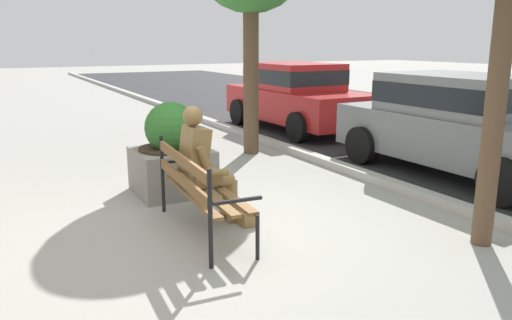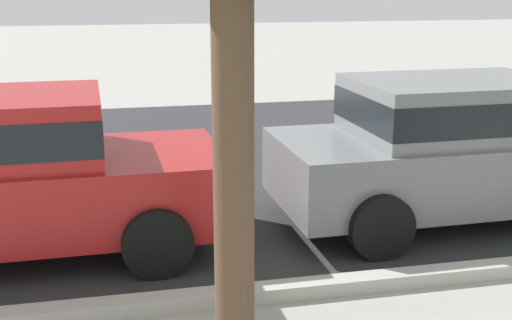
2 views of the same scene
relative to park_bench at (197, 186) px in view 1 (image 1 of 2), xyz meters
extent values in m
plane|color=#9E9B93|center=(-0.06, 0.20, -0.54)|extent=(80.00, 80.00, 0.00)
cube|color=#B2AFA8|center=(-0.06, 3.10, -0.48)|extent=(60.00, 0.20, 0.12)
cube|color=brown|center=(0.00, -0.07, -0.09)|extent=(1.70, 0.22, 0.04)
cube|color=brown|center=(0.01, 0.11, -0.09)|extent=(1.70, 0.22, 0.04)
cube|color=brown|center=(0.02, 0.29, -0.09)|extent=(1.70, 0.22, 0.04)
cube|color=brown|center=(-0.01, -0.16, 0.08)|extent=(1.70, 0.15, 0.11)
cube|color=brown|center=(-0.01, -0.16, 0.30)|extent=(1.70, 0.15, 0.11)
cylinder|color=black|center=(-0.86, 0.37, -0.32)|extent=(0.04, 0.04, 0.45)
cylinder|color=black|center=(-0.89, -0.10, -0.07)|extent=(0.04, 0.04, 0.95)
cube|color=black|center=(-0.87, 0.17, 0.08)|extent=(0.07, 0.48, 0.03)
cylinder|color=black|center=(0.90, 0.25, -0.32)|extent=(0.04, 0.04, 0.45)
cylinder|color=black|center=(0.87, -0.22, -0.07)|extent=(0.04, 0.04, 0.95)
cube|color=black|center=(0.89, 0.05, 0.08)|extent=(0.07, 0.48, 0.03)
cube|color=olive|center=(-0.23, 0.17, 0.02)|extent=(0.34, 0.32, 0.16)
cube|color=olive|center=(-0.23, 0.07, 0.34)|extent=(0.36, 0.30, 0.55)
sphere|color=olive|center=(-0.23, 0.06, 0.72)|extent=(0.22, 0.22, 0.22)
cylinder|color=olive|center=(-0.45, 0.09, 0.29)|extent=(0.09, 0.18, 0.29)
cylinder|color=olive|center=(-0.47, 0.23, 0.12)|extent=(0.08, 0.27, 0.10)
cylinder|color=olive|center=(-0.01, 0.09, 0.29)|extent=(0.09, 0.18, 0.29)
cylinder|color=olive|center=(-0.01, 0.23, 0.12)|extent=(0.08, 0.27, 0.10)
cylinder|color=olive|center=(-0.33, 0.31, -0.02)|extent=(0.13, 0.37, 0.14)
cylinder|color=olive|center=(-0.33, 0.49, -0.29)|extent=(0.11, 0.11, 0.50)
cube|color=olive|center=(-0.33, 0.55, -0.51)|extent=(0.11, 0.24, 0.07)
cylinder|color=olive|center=(-0.15, 0.31, -0.02)|extent=(0.13, 0.37, 0.14)
cylinder|color=olive|center=(-0.15, 0.49, -0.29)|extent=(0.11, 0.11, 0.50)
cube|color=olive|center=(-0.15, 0.55, -0.51)|extent=(0.11, 0.24, 0.07)
cube|color=olive|center=(-0.02, 0.59, -0.46)|extent=(0.28, 0.18, 0.16)
cube|color=gray|center=(-1.62, 0.27, -0.24)|extent=(0.99, 0.99, 0.61)
cylinder|color=#38281C|center=(-1.62, 0.27, 0.09)|extent=(0.89, 0.89, 0.03)
sphere|color=#2D6B28|center=(-1.62, 0.27, 0.37)|extent=(0.70, 0.70, 0.70)
cylinder|color=brown|center=(-3.39, 2.42, 0.88)|extent=(0.28, 0.28, 2.85)
cylinder|color=brown|center=(1.64, 2.49, 1.01)|extent=(0.20, 0.20, 3.11)
cube|color=#B21E1E|center=(-5.18, 4.58, 0.07)|extent=(4.13, 1.77, 0.70)
cube|color=#B21E1E|center=(-5.33, 4.57, 0.72)|extent=(2.16, 1.60, 0.60)
cube|color=black|center=(-5.33, 4.57, 0.72)|extent=(2.17, 1.62, 0.33)
cylinder|color=black|center=(-3.87, 5.45, -0.22)|extent=(0.64, 0.23, 0.64)
cylinder|color=black|center=(-3.83, 3.75, -0.22)|extent=(0.64, 0.23, 0.64)
cylinder|color=black|center=(-6.53, 5.40, -0.22)|extent=(0.64, 0.23, 0.64)
cylinder|color=black|center=(-6.50, 3.70, -0.22)|extent=(0.64, 0.23, 0.64)
cube|color=slate|center=(-0.43, 4.58, 0.07)|extent=(4.13, 1.77, 0.70)
cube|color=slate|center=(-0.58, 4.57, 0.72)|extent=(2.16, 1.60, 0.60)
cube|color=black|center=(-0.58, 4.57, 0.72)|extent=(2.17, 1.62, 0.33)
cylinder|color=black|center=(0.92, 3.75, -0.22)|extent=(0.64, 0.23, 0.64)
cylinder|color=black|center=(-1.78, 5.40, -0.22)|extent=(0.64, 0.23, 0.64)
cylinder|color=black|center=(-1.75, 3.70, -0.22)|extent=(0.64, 0.23, 0.64)
camera|label=1|loc=(4.90, -1.90, 1.50)|focal=35.59mm
camera|label=2|loc=(-4.21, -1.90, 2.02)|focal=47.43mm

